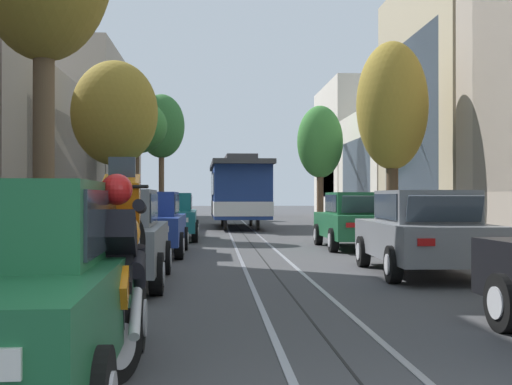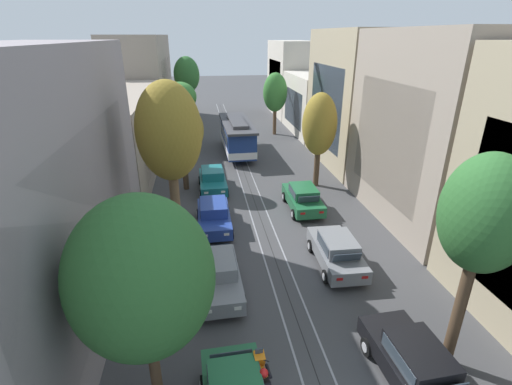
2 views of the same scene
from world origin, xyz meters
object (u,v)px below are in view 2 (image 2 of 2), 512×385
at_px(parked_car_blue_mid_left, 214,215).
at_px(street_tree_kerb_right_second, 319,125).
at_px(street_tree_kerb_left_second, 169,134).
at_px(street_tree_kerb_left_mid, 182,131).
at_px(fire_hydrant, 186,246).
at_px(parked_car_green_mid_right, 303,198).
at_px(parked_car_black_near_right, 415,365).
at_px(pedestrian_on_right_pavement, 167,146).
at_px(parked_car_grey_second_left, 218,275).
at_px(motorcycle_with_rider, 262,381).
at_px(street_tree_kerb_left_fourth, 180,97).
at_px(parked_car_teal_fourth_left, 213,180).
at_px(street_tree_kerb_right_mid, 275,93).
at_px(cable_car_trolley, 237,137).
at_px(pedestrian_crossing_far, 150,222).
at_px(street_tree_kerb_left_near, 142,278).
at_px(street_tree_kerb_right_near, 484,217).
at_px(street_tree_kerb_left_far, 187,75).
at_px(parked_car_grey_second_right, 337,251).
at_px(pedestrian_on_left_pavement, 177,146).

height_order(parked_car_blue_mid_left, street_tree_kerb_right_second, street_tree_kerb_right_second).
height_order(street_tree_kerb_left_second, street_tree_kerb_left_mid, street_tree_kerb_left_second).
bearing_deg(fire_hydrant, parked_car_green_mid_right, 30.00).
relative_size(parked_car_black_near_right, pedestrian_on_right_pavement, 2.84).
height_order(parked_car_grey_second_left, parked_car_blue_mid_left, same).
xyz_separation_m(street_tree_kerb_left_mid, motorcycle_with_rider, (2.61, -17.73, -3.33)).
bearing_deg(motorcycle_with_rider, street_tree_kerb_left_fourth, 96.21).
xyz_separation_m(street_tree_kerb_left_second, street_tree_kerb_right_second, (9.58, 8.52, -1.84)).
bearing_deg(pedestrian_on_right_pavement, parked_car_teal_fourth_left, -67.31).
bearing_deg(parked_car_grey_second_left, fire_hydrant, 114.22).
height_order(street_tree_kerb_right_mid, cable_car_trolley, street_tree_kerb_right_mid).
bearing_deg(pedestrian_crossing_far, parked_car_blue_mid_left, 8.93).
bearing_deg(street_tree_kerb_left_second, street_tree_kerb_left_near, -92.32).
bearing_deg(parked_car_green_mid_right, parked_car_teal_fourth_left, 143.87).
bearing_deg(street_tree_kerb_right_near, street_tree_kerb_right_second, 88.50).
height_order(parked_car_blue_mid_left, street_tree_kerb_right_mid, street_tree_kerb_right_mid).
xyz_separation_m(parked_car_blue_mid_left, street_tree_kerb_left_second, (-1.82, -3.00, 5.55)).
bearing_deg(fire_hydrant, street_tree_kerb_left_mid, 91.21).
xyz_separation_m(street_tree_kerb_left_far, pedestrian_crossing_far, (-1.78, -27.44, -5.01)).
distance_m(parked_car_black_near_right, street_tree_kerb_right_second, 17.46).
relative_size(parked_car_teal_fourth_left, street_tree_kerb_right_mid, 0.66).
xyz_separation_m(parked_car_grey_second_right, fire_hydrant, (-7.17, 2.18, -0.38)).
bearing_deg(pedestrian_on_left_pavement, parked_car_blue_mid_left, -79.54).
height_order(pedestrian_on_left_pavement, pedestrian_crossing_far, pedestrian_on_left_pavement).
relative_size(street_tree_kerb_right_second, pedestrian_on_right_pavement, 4.35).
bearing_deg(street_tree_kerb_right_mid, street_tree_kerb_left_second, -111.59).
xyz_separation_m(street_tree_kerb_left_mid, fire_hydrant, (0.19, -8.80, -3.86)).
bearing_deg(street_tree_kerb_right_near, street_tree_kerb_left_near, -178.71).
xyz_separation_m(parked_car_grey_second_right, pedestrian_on_right_pavement, (-9.28, 19.56, 0.08)).
bearing_deg(street_tree_kerb_left_far, street_tree_kerb_right_mid, -31.13).
relative_size(pedestrian_on_left_pavement, pedestrian_on_right_pavement, 1.10).
bearing_deg(street_tree_kerb_left_far, pedestrian_on_left_pavement, -94.46).
bearing_deg(street_tree_kerb_right_second, parked_car_blue_mid_left, -144.54).
xyz_separation_m(parked_car_teal_fourth_left, street_tree_kerb_left_far, (-1.89, 21.17, 5.15)).
bearing_deg(fire_hydrant, street_tree_kerb_left_far, 90.33).
relative_size(parked_car_grey_second_right, pedestrian_crossing_far, 2.63).
distance_m(street_tree_kerb_left_near, street_tree_kerb_right_second, 19.32).
bearing_deg(street_tree_kerb_left_mid, parked_car_teal_fourth_left, -16.94).
distance_m(cable_car_trolley, pedestrian_crossing_far, 16.03).
relative_size(street_tree_kerb_left_near, street_tree_kerb_left_far, 0.85).
relative_size(street_tree_kerb_right_near, street_tree_kerb_right_mid, 1.12).
distance_m(parked_car_grey_second_left, pedestrian_on_left_pavement, 20.40).
height_order(parked_car_black_near_right, parked_car_grey_second_right, same).
bearing_deg(motorcycle_with_rider, street_tree_kerb_left_near, 172.99).
bearing_deg(pedestrian_on_right_pavement, pedestrian_crossing_far, -89.39).
distance_m(parked_car_green_mid_right, street_tree_kerb_left_second, 10.46).
bearing_deg(street_tree_kerb_left_near, street_tree_kerb_right_near, 1.29).
relative_size(parked_car_black_near_right, motorcycle_with_rider, 2.37).
bearing_deg(fire_hydrant, street_tree_kerb_left_near, -94.07).
relative_size(parked_car_black_near_right, parked_car_grey_second_right, 1.00).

